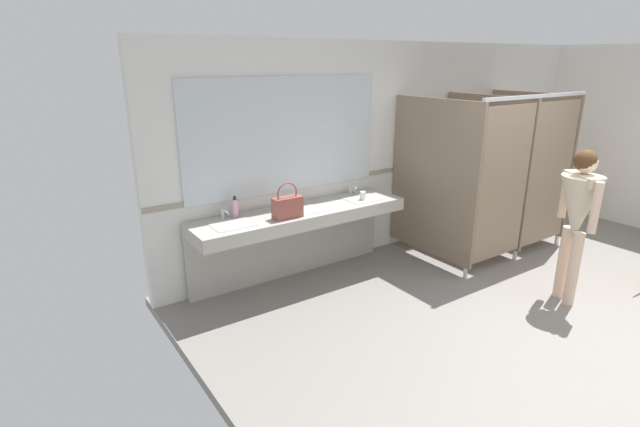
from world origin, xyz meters
name	(u,v)px	position (x,y,z in m)	size (l,w,h in m)	color
ground_plane	(583,319)	(0.00, 0.00, -0.05)	(7.10, 5.69, 0.10)	gray
wall_back	(408,146)	(0.00, 2.61, 1.33)	(7.10, 0.12, 2.65)	silver
wall_back_tile_band	(410,167)	(0.00, 2.54, 1.05)	(7.10, 0.01, 0.06)	#9E937F
vanity_counter	(298,227)	(-1.94, 2.32, 0.64)	(2.50, 0.60, 0.98)	#B2ADA3
mirror_panel	(286,135)	(-1.94, 2.53, 1.64)	(2.40, 0.02, 1.26)	silver
bathroom_stalls	(496,171)	(0.64, 1.66, 1.07)	(1.96, 1.35, 2.06)	#84705B
person_standing	(578,209)	(0.11, 0.29, 1.02)	(0.54, 0.54, 1.61)	beige
handbag	(287,206)	(-2.20, 2.08, 0.99)	(0.31, 0.13, 0.38)	#934C42
soap_dispenser	(235,208)	(-2.64, 2.41, 0.96)	(0.07, 0.07, 0.23)	#D899B2
paper_cup	(363,196)	(-1.14, 2.15, 0.91)	(0.07, 0.07, 0.10)	white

